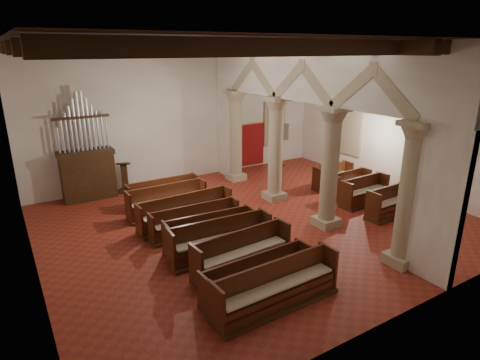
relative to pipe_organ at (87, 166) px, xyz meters
name	(u,v)px	position (x,y,z in m)	size (l,w,h in m)	color
floor	(258,222)	(4.50, -5.50, -1.37)	(14.00, 14.00, 0.00)	maroon
ceiling	(261,42)	(4.50, -5.50, 4.63)	(14.00, 14.00, 0.00)	black
wall_back	(184,114)	(4.50, 0.50, 1.63)	(14.00, 0.02, 6.00)	white
wall_front	(422,190)	(4.50, -11.50, 1.63)	(14.00, 0.02, 6.00)	white
wall_left	(20,170)	(-2.50, -5.50, 1.63)	(0.02, 12.00, 6.00)	white
wall_right	(399,119)	(11.50, -5.50, 1.63)	(0.02, 12.00, 6.00)	white
ceiling_beams	(261,48)	(4.50, -5.50, 4.45)	(13.80, 11.80, 0.30)	#3E2513
arcade	(302,116)	(6.30, -5.50, 2.19)	(0.90, 11.90, 6.00)	tan
window_right_a	(428,145)	(11.48, -7.00, 0.83)	(0.03, 1.00, 2.20)	#316E5D
window_right_b	(352,129)	(11.48, -3.00, 0.83)	(0.03, 1.00, 2.20)	#316E5D
window_back	(274,122)	(9.50, 0.48, 0.83)	(1.00, 0.03, 2.20)	#316E5D
pipe_organ	(87,166)	(0.00, 0.00, 0.00)	(2.10, 0.85, 4.40)	#3E2513
lectern	(125,179)	(1.44, -0.01, -0.80)	(0.68, 0.72, 1.37)	#3A1F12
dossal_curtain	(250,145)	(8.00, 0.42, -0.21)	(1.80, 0.07, 2.17)	maroon
processional_banner	(283,151)	(9.56, -0.26, -0.57)	(0.50, 0.64, 2.37)	#3E2513
hymnal_box_a	(314,274)	(3.58, -9.44, -1.12)	(0.30, 0.24, 0.30)	#16329A
hymnal_box_b	(270,249)	(3.40, -7.77, -1.12)	(0.30, 0.24, 0.30)	navy
hymnal_box_c	(227,232)	(2.89, -6.11, -1.12)	(0.29, 0.24, 0.29)	navy
tube_heater_a	(246,308)	(1.37, -9.62, -1.21)	(0.11, 0.11, 1.13)	silver
tube_heater_b	(262,300)	(1.87, -9.57, -1.21)	(0.10, 0.10, 0.95)	white
nave_pew_0	(277,293)	(2.14, -9.78, -1.00)	(3.32, 0.84, 1.12)	#3E2513
nave_pew_1	(257,282)	(2.05, -9.08, -1.04)	(3.05, 0.79, 0.99)	#3E2513
nave_pew_2	(242,259)	(2.28, -8.02, -0.99)	(2.93, 0.95, 1.15)	#3E2513
nave_pew_3	(221,245)	(2.18, -7.00, -0.99)	(3.11, 0.93, 1.15)	#3E2513
nave_pew_4	(210,237)	(2.18, -6.35, -1.01)	(2.86, 0.91, 1.08)	#3E2513
nave_pew_5	(195,225)	(2.20, -5.24, -1.05)	(3.02, 0.73, 0.98)	#3E2513
nave_pew_6	(186,216)	(2.23, -4.46, -1.01)	(3.40, 0.87, 1.09)	#3E2513
nave_pew_7	(168,205)	(2.05, -3.23, -1.00)	(2.92, 0.77, 1.11)	#3E2513
nave_pew_8	(164,197)	(2.27, -2.26, -1.03)	(2.82, 0.70, 1.03)	#3E2513
aisle_pew_0	(389,207)	(8.76, -7.60, -1.00)	(1.87, 0.78, 1.10)	#3E2513
aisle_pew_1	(364,195)	(8.96, -6.27, -1.00)	(2.16, 0.79, 1.09)	#3E2513
aisle_pew_2	(350,188)	(9.14, -5.35, -1.02)	(1.97, 0.82, 1.05)	#3E2513
aisle_pew_3	(333,180)	(9.29, -4.21, -1.02)	(1.95, 0.79, 1.05)	#3E2513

